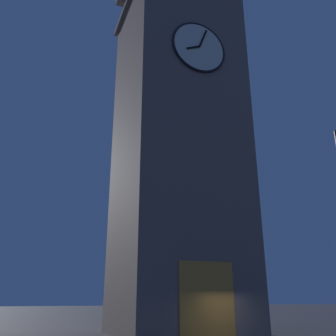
{
  "coord_description": "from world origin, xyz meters",
  "views": [
    {
      "loc": [
        10.24,
        16.59,
        2.11
      ],
      "look_at": [
        1.56,
        -5.76,
        10.61
      ],
      "focal_mm": 39.34,
      "sensor_mm": 36.0,
      "label": 1
    }
  ],
  "objects": [
    {
      "name": "clocktower",
      "position": [
        0.87,
        -5.74,
        12.58
      ],
      "size": [
        8.34,
        8.42,
        30.75
      ],
      "color": "#75665B",
      "rests_on": "ground_plane"
    }
  ]
}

